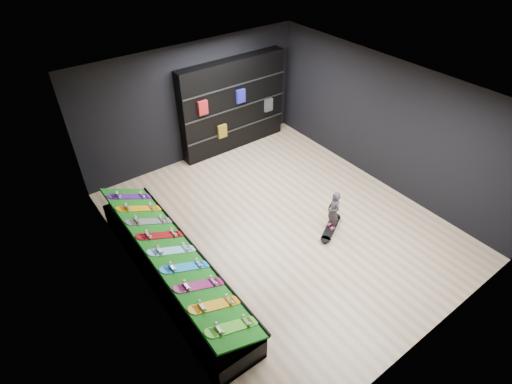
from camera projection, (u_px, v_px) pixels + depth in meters
floor at (280, 224)px, 8.66m from camera, size 6.00×7.00×0.01m
ceiling at (286, 95)px, 6.81m from camera, size 6.00×7.00×0.01m
wall_back at (193, 104)px, 9.95m from camera, size 6.00×0.02×3.00m
wall_front at (444, 283)px, 5.52m from camera, size 6.00×0.02×3.00m
wall_left at (137, 231)px, 6.33m from camera, size 0.02×7.00×3.00m
wall_right at (384, 123)px, 9.14m from camera, size 0.02×7.00×3.00m
display_rack at (173, 271)px, 7.31m from camera, size 0.90×4.50×0.50m
turf_ramp at (172, 252)px, 7.05m from camera, size 0.92×4.50×0.46m
back_shelving at (233, 105)px, 10.50m from camera, size 3.06×0.36×2.44m
floor_skateboard at (331, 229)px, 8.48m from camera, size 0.97×0.66×0.09m
child at (332, 217)px, 8.29m from camera, size 0.19×0.24×0.54m
display_board_0 at (232, 327)px, 5.83m from camera, size 0.93×0.22×0.50m
display_board_1 at (215, 305)px, 6.13m from camera, size 0.93×0.22×0.50m
display_board_2 at (200, 285)px, 6.43m from camera, size 0.93×0.22×0.50m
display_board_3 at (185, 267)px, 6.73m from camera, size 0.93×0.22×0.50m
display_board_4 at (172, 250)px, 7.04m from camera, size 0.93×0.22×0.50m
display_board_5 at (160, 235)px, 7.34m from camera, size 0.93×0.22×0.50m
display_board_6 at (149, 221)px, 7.64m from camera, size 0.93×0.22×0.50m
display_board_7 at (139, 208)px, 7.94m from camera, size 0.93×0.22×0.50m
display_board_8 at (130, 196)px, 8.24m from camera, size 0.93×0.22×0.50m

